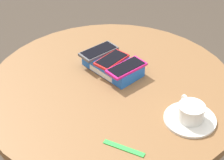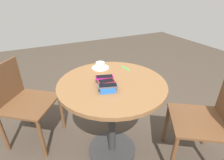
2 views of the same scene
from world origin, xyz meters
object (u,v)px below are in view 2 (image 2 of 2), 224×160
Objects in this scene: phone_magenta at (104,77)px; round_table at (112,99)px; saucer at (100,68)px; chair_far_side at (23,102)px; phone_red at (106,81)px; lanyard_strap at (125,68)px; chair_near_window at (206,122)px; phone_gray at (108,86)px; phone_box at (106,84)px; coffee_cup at (100,65)px.

round_table is at bearing -113.59° from phone_magenta.
chair_far_side is at bearing 72.14° from saucer.
chair_far_side is at bearing 47.63° from phone_red.
chair_near_window is at bearing -145.58° from lanyard_strap.
phone_gray reaches higher than saucer.
phone_box is 0.93m from chair_far_side.
coffee_cup reaches higher than saucer.
phone_gray reaches higher than phone_box.
phone_magenta is (0.02, 0.06, 0.21)m from round_table.
chair_far_side reaches higher than phone_gray.
phone_red is 1.07× the size of lanyard_strap.
phone_box is 2.41× the size of coffee_cup.
phone_gray is at bearing 66.71° from chair_near_window.
saucer is at bearing -14.99° from phone_gray.
chair_far_side is (0.51, 0.66, -0.37)m from phone_magenta.
chair_far_side reaches higher than phone_box.
coffee_cup is (0.34, -0.10, 0.01)m from phone_box.
phone_magenta is 0.29m from coffee_cup.
phone_red is 0.16× the size of chair_far_side.
phone_gray is at bearing 166.46° from phone_magenta.
phone_gray is 0.15m from phone_magenta.
phone_gray is 0.91m from chair_near_window.
lanyard_strap is at bearing -116.85° from coffee_cup.
chair_near_window is (-0.74, -0.65, -0.36)m from coffee_cup.
saucer is (0.30, -0.02, 0.17)m from round_table.
coffee_cup is (0.30, -0.02, 0.20)m from round_table.
phone_magenta is at bearing 164.55° from coffee_cup.
phone_magenta is 1.61× the size of coffee_cup.
phone_red reaches higher than lanyard_strap.
phone_red is at bearing 168.25° from phone_magenta.
phone_red is at bearing -106.32° from phone_box.
coffee_cup is 0.24m from lanyard_strap.
phone_box is 0.03m from phone_red.
saucer is (0.28, -0.08, -0.05)m from phone_magenta.
phone_gray is 0.18× the size of chair_far_side.
chair_near_window is (-0.33, -0.76, -0.37)m from phone_gray.
chair_far_side is (0.54, 0.71, -0.15)m from round_table.
coffee_cup is (0.42, -0.11, -0.02)m from phone_gray.
chair_near_window is (-0.40, -0.74, -0.34)m from phone_box.
chair_far_side is at bearing 71.94° from coffee_cup.
round_table is at bearing 175.76° from saucer.
round_table is 0.22m from phone_magenta.
chair_near_window is (-0.44, -0.67, -0.16)m from round_table.
phone_magenta is (0.07, -0.01, 0.00)m from phone_red.
round_table is at bearing -58.62° from phone_box.
phone_box is 0.28× the size of chair_near_window.
round_table is 0.35m from saucer.
phone_magenta is at bearing -11.75° from phone_red.
chair_far_side is at bearing 43.54° from phone_gray.
round_table is 0.91m from chair_far_side.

